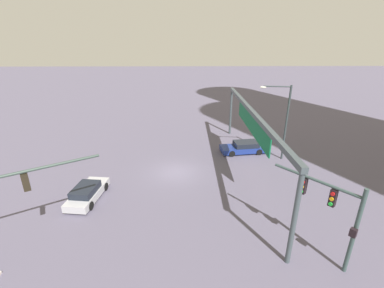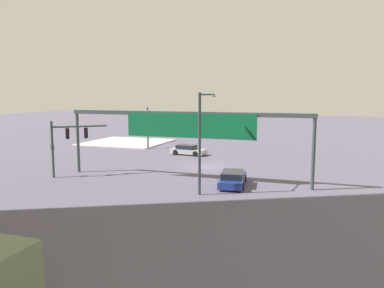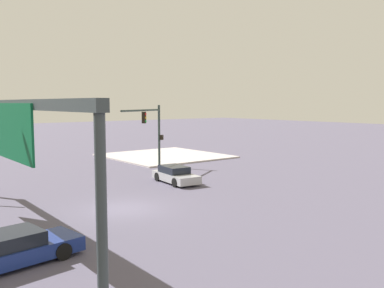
% 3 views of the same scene
% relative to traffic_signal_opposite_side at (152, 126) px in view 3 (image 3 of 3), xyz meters
% --- Properties ---
extents(ground_plane, '(202.16, 202.16, 0.00)m').
position_rel_traffic_signal_opposite_side_xyz_m(ground_plane, '(-10.38, 8.58, -3.84)').
color(ground_plane, '#575266').
extents(sidewalk_corner, '(11.67, 11.37, 0.15)m').
position_rel_traffic_signal_opposite_side_xyz_m(sidewalk_corner, '(6.57, -5.86, -3.76)').
color(sidewalk_corner, beige).
rests_on(sidewalk_corner, ground).
extents(traffic_signal_opposite_side, '(3.78, 6.15, 5.60)m').
position_rel_traffic_signal_opposite_side_xyz_m(traffic_signal_opposite_side, '(0.00, 0.00, 0.00)').
color(traffic_signal_opposite_side, '#32403B').
rests_on(traffic_signal_opposite_side, ground).
extents(sedan_car_approaching, '(4.46, 2.22, 1.21)m').
position_rel_traffic_signal_opposite_side_xyz_m(sedan_car_approaching, '(-6.10, 1.95, -3.26)').
color(sedan_car_approaching, '#ABABB1').
rests_on(sedan_car_approaching, ground).
extents(sedan_car_waiting_far, '(2.49, 5.00, 1.21)m').
position_rel_traffic_signal_opposite_side_xyz_m(sedan_car_waiting_far, '(-14.86, 15.67, -3.26)').
color(sedan_car_waiting_far, navy).
rests_on(sedan_car_waiting_far, ground).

